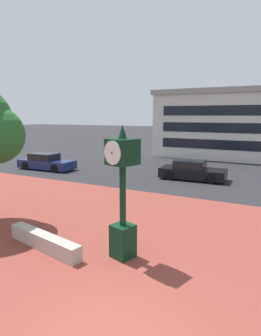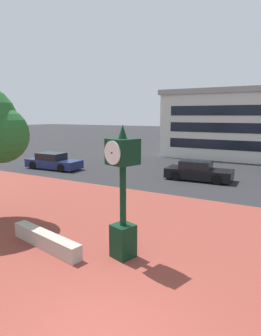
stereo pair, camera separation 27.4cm
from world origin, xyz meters
name	(u,v)px [view 2 (the right image)]	position (x,y,z in m)	size (l,w,h in m)	color
plaza_brick_paving	(165,267)	(0.00, 3.16, 0.00)	(44.00, 14.33, 0.01)	brown
planter_wall	(46,240)	(-3.88, 2.40, 0.25)	(3.20, 0.40, 0.50)	#ADA393
street_clock	(123,192)	(-1.36, 3.10, 2.03)	(0.93, 0.97, 4.00)	black
car_street_mid	(198,171)	(-2.50, 14.68, 0.57)	(4.37, 2.03, 1.28)	black
car_street_far	(53,162)	(-13.80, 12.95, 0.57)	(4.67, 1.99, 1.28)	navy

